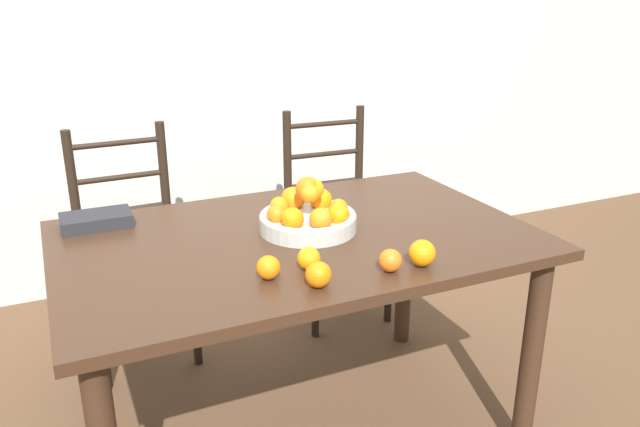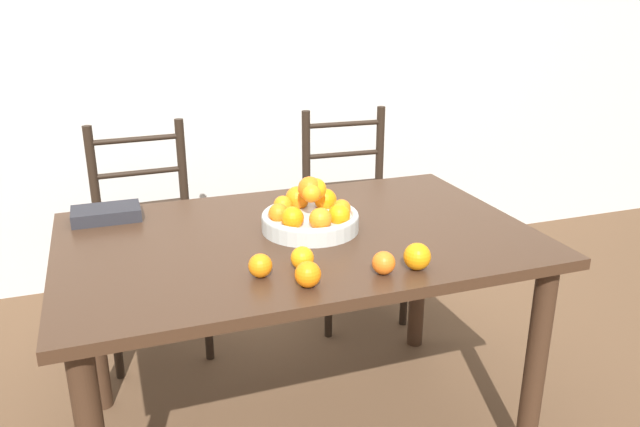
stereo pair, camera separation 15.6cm
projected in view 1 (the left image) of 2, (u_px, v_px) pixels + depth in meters
wall_back at (180, 38)px, 3.17m from camera, size 8.00×0.06×2.60m
dining_table at (297, 264)px, 2.06m from camera, size 1.52×0.96×0.78m
fruit_bowl at (308, 215)px, 2.05m from camera, size 0.32×0.32×0.18m
orange_loose_0 at (422, 253)px, 1.79m from camera, size 0.08×0.08×0.08m
orange_loose_1 at (318, 275)px, 1.66m from camera, size 0.07×0.07×0.07m
orange_loose_2 at (390, 261)px, 1.75m from camera, size 0.07×0.07×0.07m
orange_loose_3 at (309, 258)px, 1.77m from camera, size 0.07×0.07×0.07m
orange_loose_4 at (268, 268)px, 1.71m from camera, size 0.07×0.07×0.07m
chair_left at (133, 252)px, 2.65m from camera, size 0.44×0.42×1.00m
chair_right at (335, 220)px, 3.03m from camera, size 0.44×0.42×1.00m
book_stack at (96, 220)px, 2.09m from camera, size 0.23×0.14×0.04m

